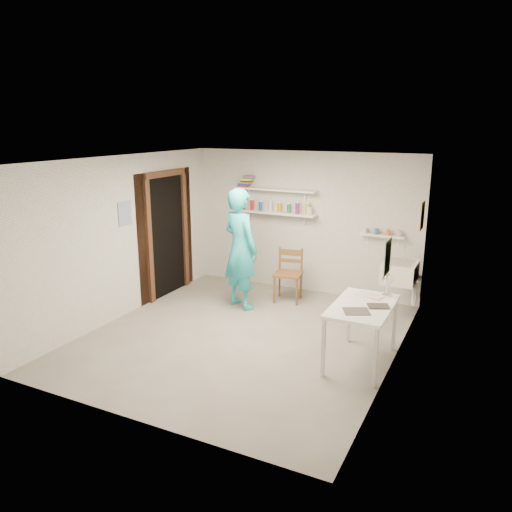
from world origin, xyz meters
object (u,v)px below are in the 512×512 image
at_px(wall_clock, 241,226).
at_px(desk_lamp, 388,279).
at_px(man, 240,249).
at_px(work_table, 361,334).
at_px(wooden_chair, 288,274).
at_px(belfast_sink, 400,272).

height_order(wall_clock, desk_lamp, wall_clock).
bearing_deg(man, work_table, 176.83).
distance_m(wall_clock, desk_lamp, 2.64).
height_order(wall_clock, work_table, wall_clock).
xyz_separation_m(wooden_chair, desk_lamp, (1.82, -1.19, 0.51)).
distance_m(man, wall_clock, 0.39).
bearing_deg(desk_lamp, work_table, -112.42).
height_order(belfast_sink, wooden_chair, wooden_chair).
distance_m(work_table, desk_lamp, 0.77).
bearing_deg(wall_clock, wooden_chair, 51.40).
bearing_deg(work_table, man, 154.06).
height_order(man, wooden_chair, man).
bearing_deg(desk_lamp, wall_clock, 161.53).
height_order(wooden_chair, desk_lamp, desk_lamp).
distance_m(wooden_chair, work_table, 2.32).
bearing_deg(work_table, wall_clock, 150.90).
bearing_deg(desk_lamp, man, 165.35).
bearing_deg(wall_clock, man, -44.45).
distance_m(belfast_sink, desk_lamp, 1.34).
bearing_deg(wooden_chair, belfast_sink, -5.96).
height_order(belfast_sink, wall_clock, wall_clock).
distance_m(belfast_sink, wall_clock, 2.52).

